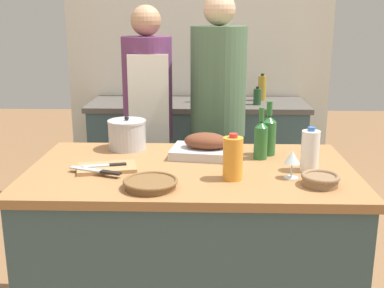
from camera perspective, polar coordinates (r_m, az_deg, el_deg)
kitchen_island at (r=2.46m, az=-0.10°, el=-12.77°), size 1.53×0.88×0.90m
back_counter at (r=3.97m, az=0.68°, el=-1.52°), size 1.73×0.60×0.92m
back_wall at (r=4.17m, az=0.81°, el=10.67°), size 2.23×0.10×2.55m
roasting_pan at (r=2.45m, az=1.68°, el=-0.41°), size 0.38×0.29×0.12m
wicker_basket at (r=2.02m, az=-4.94°, el=-4.65°), size 0.23×0.23×0.04m
cutting_board at (r=2.28m, az=-10.06°, el=-2.79°), size 0.30×0.22×0.02m
stock_pot at (r=2.60m, az=-7.69°, el=1.12°), size 0.20×0.20×0.18m
mixing_bowl at (r=2.11m, az=14.97°, el=-4.08°), size 0.16×0.16×0.05m
juice_jug at (r=2.10m, az=4.87°, el=-1.69°), size 0.09×0.09×0.21m
milk_jug at (r=2.28m, az=13.82°, el=-0.77°), size 0.08×0.08×0.21m
wine_bottle_green at (r=2.49m, az=9.06°, el=1.19°), size 0.07×0.07×0.28m
wine_bottle_dark at (r=2.42m, az=8.15°, el=0.61°), size 0.07×0.07×0.26m
wine_glass_left at (r=2.16m, az=11.79°, el=-1.69°), size 0.07×0.07×0.13m
knife_chef at (r=2.21m, az=-11.19°, el=-3.11°), size 0.25×0.12×0.01m
knife_paring at (r=2.28m, az=-10.19°, el=-2.50°), size 0.21×0.08×0.01m
condiment_bottle_tall at (r=3.96m, az=8.30°, el=6.59°), size 0.07×0.07×0.22m
condiment_bottle_short at (r=3.77m, az=7.75°, el=5.60°), size 0.06×0.06×0.14m
condiment_bottle_extra at (r=3.85m, az=0.67°, el=6.18°), size 0.05×0.05×0.17m
person_cook_aproned at (r=3.18m, az=-5.20°, el=2.80°), size 0.32×0.34×1.66m
person_cook_guest at (r=3.15m, az=3.08°, el=3.35°), size 0.36×0.36×1.73m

